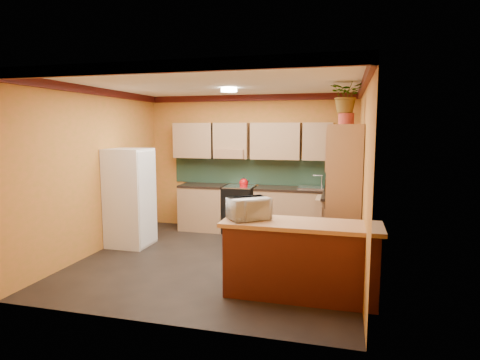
# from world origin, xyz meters

# --- Properties ---
(room_shell) EXTENTS (4.24, 4.24, 2.72)m
(room_shell) POSITION_xyz_m (0.02, 0.28, 2.09)
(room_shell) COLOR black
(room_shell) RESTS_ON ground
(base_cabinets_back) EXTENTS (3.65, 0.60, 0.88)m
(base_cabinets_back) POSITION_xyz_m (0.48, 1.80, 0.44)
(base_cabinets_back) COLOR tan
(base_cabinets_back) RESTS_ON ground
(countertop_back) EXTENTS (3.65, 0.62, 0.04)m
(countertop_back) POSITION_xyz_m (0.48, 1.80, 0.90)
(countertop_back) COLOR black
(countertop_back) RESTS_ON base_cabinets_back
(stove) EXTENTS (0.58, 0.58, 0.91)m
(stove) POSITION_xyz_m (-0.14, 1.80, 0.46)
(stove) COLOR black
(stove) RESTS_ON ground
(kettle) EXTENTS (0.20, 0.20, 0.18)m
(kettle) POSITION_xyz_m (-0.04, 1.75, 1.00)
(kettle) COLOR #BA0C0F
(kettle) RESTS_ON stove
(sink) EXTENTS (0.48, 0.40, 0.03)m
(sink) POSITION_xyz_m (1.26, 1.80, 0.94)
(sink) COLOR silver
(sink) RESTS_ON countertop_back
(base_cabinets_right) EXTENTS (0.60, 0.80, 0.88)m
(base_cabinets_right) POSITION_xyz_m (1.80, 1.10, 0.44)
(base_cabinets_right) COLOR tan
(base_cabinets_right) RESTS_ON ground
(countertop_right) EXTENTS (0.62, 0.80, 0.04)m
(countertop_right) POSITION_xyz_m (1.80, 1.10, 0.90)
(countertop_right) COLOR black
(countertop_right) RESTS_ON base_cabinets_right
(fridge) EXTENTS (0.68, 0.66, 1.70)m
(fridge) POSITION_xyz_m (-1.75, 0.41, 0.85)
(fridge) COLOR white
(fridge) RESTS_ON ground
(pantry) EXTENTS (0.48, 0.90, 2.10)m
(pantry) POSITION_xyz_m (1.85, 0.21, 1.05)
(pantry) COLOR tan
(pantry) RESTS_ON ground
(fern_pot) EXTENTS (0.22, 0.22, 0.16)m
(fern_pot) POSITION_xyz_m (1.85, 0.26, 2.18)
(fern_pot) COLOR maroon
(fern_pot) RESTS_ON pantry
(fern) EXTENTS (0.49, 0.43, 0.52)m
(fern) POSITION_xyz_m (1.85, 0.26, 2.52)
(fern) COLOR tan
(fern) RESTS_ON fern_pot
(breakfast_bar) EXTENTS (1.80, 0.55, 0.88)m
(breakfast_bar) POSITION_xyz_m (1.37, -1.03, 0.44)
(breakfast_bar) COLOR #501E12
(breakfast_bar) RESTS_ON ground
(bar_top) EXTENTS (1.90, 0.65, 0.05)m
(bar_top) POSITION_xyz_m (1.37, -1.03, 0.91)
(bar_top) COLOR tan
(bar_top) RESTS_ON breakfast_bar
(microwave) EXTENTS (0.59, 0.56, 0.27)m
(microwave) POSITION_xyz_m (0.72, -1.03, 1.06)
(microwave) COLOR white
(microwave) RESTS_ON bar_top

